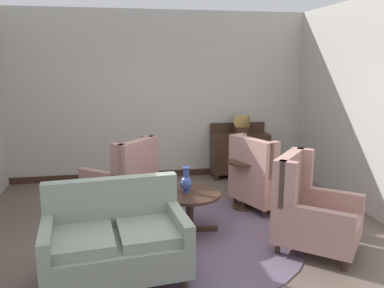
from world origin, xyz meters
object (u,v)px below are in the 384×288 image
object	(u,v)px
porcelain_vase	(186,182)
side_table	(244,181)
sideboard	(240,152)
settee	(116,241)
armchair_far_left	(125,181)
armchair_near_window	(264,179)
coffee_table	(190,201)
armchair_back_corner	(310,212)
gramophone	(245,121)

from	to	relation	value
porcelain_vase	side_table	size ratio (longest dim) A/B	0.45
side_table	sideboard	world-z (taller)	sideboard
settee	side_table	bearing A→B (deg)	35.14
sideboard	settee	bearing A→B (deg)	-124.93
porcelain_vase	armchair_far_left	xyz separation A→B (m)	(-0.77, 0.88, -0.22)
armchair_near_window	sideboard	size ratio (longest dim) A/B	1.06
coffee_table	armchair_far_left	bearing A→B (deg)	131.50
settee	porcelain_vase	bearing A→B (deg)	42.24
porcelain_vase	armchair_back_corner	bearing A→B (deg)	-27.99
armchair_near_window	gramophone	xyz separation A→B (m)	(0.18, 1.55, 0.64)
armchair_far_left	side_table	distance (m)	1.75
armchair_near_window	side_table	world-z (taller)	armchair_near_window
armchair_near_window	armchair_back_corner	distance (m)	1.35
settee	armchair_back_corner	world-z (taller)	armchair_back_corner
armchair_far_left	side_table	bearing A→B (deg)	121.38
armchair_near_window	settee	bearing A→B (deg)	104.62
armchair_back_corner	gramophone	distance (m)	2.97
porcelain_vase	armchair_back_corner	world-z (taller)	armchair_back_corner
coffee_table	gramophone	bearing A→B (deg)	57.46
porcelain_vase	settee	xyz separation A→B (m)	(-0.88, -0.99, -0.26)
armchair_back_corner	sideboard	size ratio (longest dim) A/B	1.11
coffee_table	armchair_back_corner	world-z (taller)	armchair_back_corner
coffee_table	armchair_back_corner	size ratio (longest dim) A/B	0.66
sideboard	gramophone	world-z (taller)	gramophone
gramophone	armchair_far_left	bearing A→B (deg)	-149.65
sideboard	armchair_far_left	bearing A→B (deg)	-147.38
settee	armchair_far_left	distance (m)	1.88
settee	armchair_near_window	world-z (taller)	armchair_near_window
armchair_back_corner	armchair_near_window	bearing A→B (deg)	42.84
porcelain_vase	sideboard	world-z (taller)	sideboard
armchair_far_left	gramophone	world-z (taller)	gramophone
armchair_back_corner	sideboard	distance (m)	2.99
armchair_back_corner	armchair_far_left	size ratio (longest dim) A/B	1.03
side_table	porcelain_vase	bearing A→B (deg)	-146.67
side_table	coffee_table	bearing A→B (deg)	-144.12
armchair_near_window	sideboard	distance (m)	1.65
porcelain_vase	armchair_near_window	world-z (taller)	armchair_near_window
armchair_back_corner	armchair_far_left	world-z (taller)	armchair_back_corner
armchair_near_window	armchair_far_left	distance (m)	2.06
armchair_near_window	armchair_back_corner	xyz separation A→B (m)	(0.06, -1.35, 0.01)
armchair_back_corner	armchair_far_left	xyz separation A→B (m)	(-2.11, 1.59, -0.00)
coffee_table	porcelain_vase	size ratio (longest dim) A/B	2.37
settee	armchair_back_corner	bearing A→B (deg)	0.87
armchair_far_left	gramophone	bearing A→B (deg)	159.82
settee	armchair_near_window	xyz separation A→B (m)	(2.15, 1.63, 0.03)
armchair_near_window	armchair_far_left	xyz separation A→B (m)	(-2.05, 0.25, 0.01)
side_table	gramophone	distance (m)	1.75
coffee_table	settee	world-z (taller)	settee
sideboard	gramophone	distance (m)	0.62
side_table	sideboard	xyz separation A→B (m)	(0.44, 1.64, 0.04)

